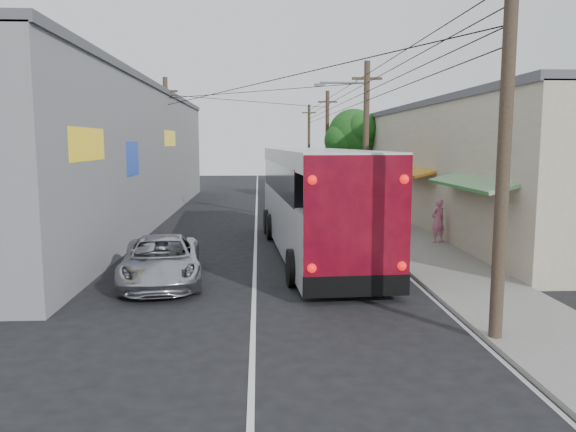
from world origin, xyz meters
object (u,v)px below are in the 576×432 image
(jeepney, at_px, (161,260))
(parked_car_mid, at_px, (330,198))
(parked_car_far, at_px, (312,185))
(coach_bus, at_px, (315,200))
(parked_suv, at_px, (331,213))
(pedestrian_near, at_px, (438,221))
(pedestrian_far, at_px, (395,212))

(jeepney, distance_m, parked_car_mid, 19.30)
(parked_car_mid, bearing_deg, parked_car_far, 86.87)
(coach_bus, bearing_deg, jeepney, -143.04)
(coach_bus, bearing_deg, parked_car_mid, 76.86)
(parked_suv, bearing_deg, jeepney, -128.00)
(jeepney, relative_size, pedestrian_near, 2.79)
(pedestrian_near, relative_size, pedestrian_far, 1.08)
(parked_car_far, xyz_separation_m, pedestrian_far, (2.02, -20.85, 0.27))
(parked_car_mid, bearing_deg, pedestrian_far, -79.92)
(parked_car_far, xyz_separation_m, pedestrian_near, (3.00, -24.22, 0.34))
(parked_car_mid, bearing_deg, coach_bus, -102.87)
(coach_bus, xyz_separation_m, parked_car_far, (2.31, 25.73, -1.38))
(coach_bus, height_order, pedestrian_near, coach_bus)
(parked_suv, bearing_deg, pedestrian_near, -60.11)
(parked_car_mid, xyz_separation_m, pedestrian_near, (3.00, -11.96, 0.23))
(parked_car_far, bearing_deg, pedestrian_near, -88.29)
(jeepney, relative_size, parked_car_mid, 1.09)
(parked_car_mid, bearing_deg, jeepney, -115.75)
(pedestrian_far, bearing_deg, parked_car_mid, -86.63)
(parked_car_mid, relative_size, pedestrian_far, 2.77)
(parked_car_mid, bearing_deg, parked_suv, -99.78)
(parked_suv, xyz_separation_m, parked_car_far, (0.80, 19.13, -0.07))
(pedestrian_near, height_order, pedestrian_far, pedestrian_near)
(parked_car_mid, xyz_separation_m, pedestrian_far, (2.02, -8.60, 0.17))
(parked_suv, xyz_separation_m, pedestrian_near, (3.80, -5.09, 0.27))
(jeepney, relative_size, pedestrian_far, 3.02)
(coach_bus, relative_size, parked_car_far, 3.36)
(coach_bus, xyz_separation_m, parked_car_mid, (2.31, 13.47, -1.28))
(pedestrian_far, bearing_deg, jeepney, 34.48)
(pedestrian_near, bearing_deg, pedestrian_far, -97.03)
(jeepney, height_order, parked_suv, parked_suv)
(parked_suv, distance_m, parked_car_mid, 6.91)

